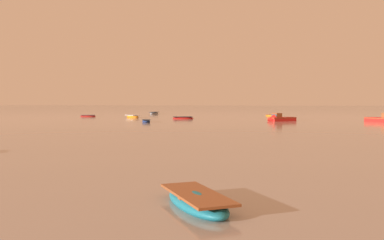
{
  "coord_description": "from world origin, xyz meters",
  "views": [
    {
      "loc": [
        8.34,
        -1.89,
        2.74
      ],
      "look_at": [
        -2.76,
        47.62,
        0.6
      ],
      "focal_mm": 38.63,
      "sensor_mm": 36.0,
      "label": 1
    }
  ],
  "objects_px": {
    "rowboat_moored_2": "(183,118)",
    "rowboat_moored_8": "(154,113)",
    "rowboat_moored_9": "(271,116)",
    "motorboat_moored_1": "(278,119)",
    "rowboat_moored_7": "(133,117)",
    "rowboat_moored_4": "(197,201)",
    "rowboat_moored_3": "(146,121)",
    "rowboat_moored_1": "(88,116)"
  },
  "relations": [
    {
      "from": "motorboat_moored_1",
      "to": "rowboat_moored_7",
      "type": "distance_m",
      "value": 27.67
    },
    {
      "from": "rowboat_moored_2",
      "to": "rowboat_moored_9",
      "type": "bearing_deg",
      "value": 36.16
    },
    {
      "from": "rowboat_moored_4",
      "to": "motorboat_moored_1",
      "type": "bearing_deg",
      "value": -34.96
    },
    {
      "from": "rowboat_moored_7",
      "to": "rowboat_moored_3",
      "type": "bearing_deg",
      "value": -16.51
    },
    {
      "from": "rowboat_moored_1",
      "to": "motorboat_moored_1",
      "type": "height_order",
      "value": "motorboat_moored_1"
    },
    {
      "from": "motorboat_moored_1",
      "to": "rowboat_moored_8",
      "type": "xyz_separation_m",
      "value": [
        -29.59,
        32.56,
        -0.07
      ]
    },
    {
      "from": "rowboat_moored_7",
      "to": "motorboat_moored_1",
      "type": "bearing_deg",
      "value": 27.36
    },
    {
      "from": "rowboat_moored_2",
      "to": "rowboat_moored_9",
      "type": "relative_size",
      "value": 1.23
    },
    {
      "from": "rowboat_moored_3",
      "to": "rowboat_moored_7",
      "type": "height_order",
      "value": "rowboat_moored_7"
    },
    {
      "from": "rowboat_moored_4",
      "to": "rowboat_moored_7",
      "type": "relative_size",
      "value": 0.8
    },
    {
      "from": "rowboat_moored_9",
      "to": "rowboat_moored_1",
      "type": "bearing_deg",
      "value": -120.81
    },
    {
      "from": "rowboat_moored_1",
      "to": "rowboat_moored_8",
      "type": "xyz_separation_m",
      "value": [
        6.91,
        20.54,
        0.07
      ]
    },
    {
      "from": "rowboat_moored_4",
      "to": "rowboat_moored_9",
      "type": "distance_m",
      "value": 73.8
    },
    {
      "from": "rowboat_moored_4",
      "to": "rowboat_moored_8",
      "type": "relative_size",
      "value": 0.71
    },
    {
      "from": "rowboat_moored_3",
      "to": "rowboat_moored_4",
      "type": "height_order",
      "value": "rowboat_moored_3"
    },
    {
      "from": "rowboat_moored_2",
      "to": "rowboat_moored_3",
      "type": "height_order",
      "value": "rowboat_moored_2"
    },
    {
      "from": "rowboat_moored_1",
      "to": "rowboat_moored_8",
      "type": "bearing_deg",
      "value": -118.32
    },
    {
      "from": "rowboat_moored_4",
      "to": "rowboat_moored_7",
      "type": "height_order",
      "value": "rowboat_moored_7"
    },
    {
      "from": "rowboat_moored_7",
      "to": "rowboat_moored_9",
      "type": "height_order",
      "value": "rowboat_moored_7"
    },
    {
      "from": "rowboat_moored_7",
      "to": "rowboat_moored_4",
      "type": "bearing_deg",
      "value": -21.22
    },
    {
      "from": "rowboat_moored_3",
      "to": "rowboat_moored_7",
      "type": "bearing_deg",
      "value": 6.28
    },
    {
      "from": "motorboat_moored_1",
      "to": "rowboat_moored_4",
      "type": "xyz_separation_m",
      "value": [
        -1.33,
        -51.46,
        -0.13
      ]
    },
    {
      "from": "rowboat_moored_2",
      "to": "rowboat_moored_9",
      "type": "distance_m",
      "value": 22.21
    },
    {
      "from": "rowboat_moored_2",
      "to": "rowboat_moored_8",
      "type": "xyz_separation_m",
      "value": [
        -13.88,
        27.41,
        0.05
      ]
    },
    {
      "from": "rowboat_moored_7",
      "to": "rowboat_moored_9",
      "type": "relative_size",
      "value": 1.38
    },
    {
      "from": "rowboat_moored_1",
      "to": "motorboat_moored_1",
      "type": "relative_size",
      "value": 0.67
    },
    {
      "from": "rowboat_moored_7",
      "to": "rowboat_moored_2",
      "type": "bearing_deg",
      "value": 25.92
    },
    {
      "from": "motorboat_moored_1",
      "to": "rowboat_moored_8",
      "type": "distance_m",
      "value": 43.99
    },
    {
      "from": "rowboat_moored_1",
      "to": "rowboat_moored_2",
      "type": "distance_m",
      "value": 21.89
    },
    {
      "from": "motorboat_moored_1",
      "to": "rowboat_moored_4",
      "type": "height_order",
      "value": "motorboat_moored_1"
    },
    {
      "from": "rowboat_moored_3",
      "to": "rowboat_moored_9",
      "type": "xyz_separation_m",
      "value": [
        16.46,
        29.07,
        -0.01
      ]
    },
    {
      "from": "rowboat_moored_1",
      "to": "rowboat_moored_8",
      "type": "relative_size",
      "value": 0.68
    },
    {
      "from": "rowboat_moored_7",
      "to": "rowboat_moored_1",
      "type": "bearing_deg",
      "value": -149.44
    },
    {
      "from": "rowboat_moored_3",
      "to": "rowboat_moored_8",
      "type": "distance_m",
      "value": 40.93
    },
    {
      "from": "motorboat_moored_1",
      "to": "rowboat_moored_7",
      "type": "xyz_separation_m",
      "value": [
        -26.14,
        9.07,
        -0.09
      ]
    },
    {
      "from": "rowboat_moored_3",
      "to": "rowboat_moored_7",
      "type": "xyz_separation_m",
      "value": [
        -8.05,
        15.8,
        0.04
      ]
    },
    {
      "from": "rowboat_moored_1",
      "to": "rowboat_moored_3",
      "type": "bearing_deg",
      "value": 124.73
    },
    {
      "from": "rowboat_moored_2",
      "to": "motorboat_moored_1",
      "type": "bearing_deg",
      "value": -32.7
    },
    {
      "from": "rowboat_moored_2",
      "to": "rowboat_moored_7",
      "type": "relative_size",
      "value": 0.9
    },
    {
      "from": "rowboat_moored_2",
      "to": "rowboat_moored_3",
      "type": "bearing_deg",
      "value": -115.9
    },
    {
      "from": "rowboat_moored_1",
      "to": "motorboat_moored_1",
      "type": "distance_m",
      "value": 38.42
    },
    {
      "from": "rowboat_moored_2",
      "to": "rowboat_moored_3",
      "type": "xyz_separation_m",
      "value": [
        -2.39,
        -11.88,
        -0.01
      ]
    }
  ]
}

